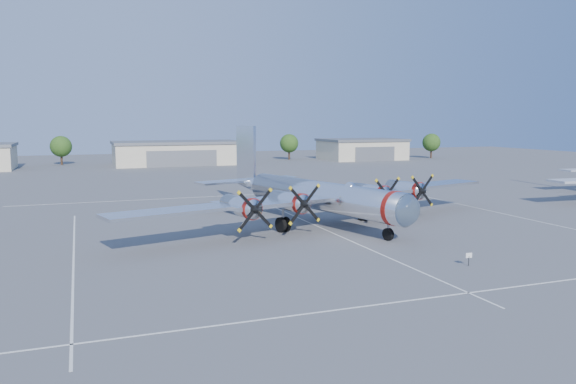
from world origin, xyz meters
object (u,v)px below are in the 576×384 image
object	(u,v)px
tree_east	(289,143)
tree_far_east	(431,142)
hangar_center	(177,153)
tree_west	(61,146)
main_bomber_b29	(314,223)
hangar_east	(362,149)
info_placard	(469,257)

from	to	relation	value
tree_east	tree_far_east	distance (m)	38.83
hangar_center	tree_far_east	distance (m)	68.05
tree_far_east	tree_west	bearing A→B (deg)	173.86
tree_west	tree_far_east	distance (m)	93.54
tree_east	main_bomber_b29	distance (m)	90.83
hangar_center	hangar_east	size ratio (longest dim) A/B	1.39
hangar_east	tree_far_east	world-z (taller)	tree_far_east
tree_west	main_bomber_b29	xyz separation A→B (m)	(25.35, -87.75, -4.22)
main_bomber_b29	info_placard	bearing A→B (deg)	-94.67
tree_west	main_bomber_b29	size ratio (longest dim) A/B	0.15
tree_east	tree_far_east	size ratio (longest dim) A/B	1.00
tree_west	hangar_east	bearing A→B (deg)	-6.28
hangar_center	tree_west	size ratio (longest dim) A/B	4.31
tree_far_east	info_placard	distance (m)	116.13
tree_far_east	info_placard	xyz separation A→B (m)	(-63.95, -96.86, -3.56)
hangar_east	info_placard	size ratio (longest dim) A/B	21.94
tree_far_east	info_placard	size ratio (longest dim) A/B	7.07
hangar_center	info_placard	world-z (taller)	hangar_center
tree_east	tree_far_east	world-z (taller)	same
hangar_east	tree_east	distance (m)	19.04
tree_far_east	info_placard	bearing A→B (deg)	-123.43
tree_east	main_bomber_b29	size ratio (longest dim) A/B	0.15
main_bomber_b29	tree_west	bearing A→B (deg)	90.50
hangar_center	hangar_east	bearing A→B (deg)	0.00
hangar_center	hangar_east	xyz separation A→B (m)	(48.00, 0.00, 0.00)
hangar_east	tree_west	world-z (taller)	tree_west
tree_east	info_placard	distance (m)	108.09
hangar_east	tree_east	world-z (taller)	tree_east
tree_west	main_bomber_b29	bearing A→B (deg)	-73.89
main_bomber_b29	tree_far_east	bearing A→B (deg)	33.36
main_bomber_b29	info_placard	xyz separation A→B (m)	(3.70, -19.11, 0.66)
hangar_center	main_bomber_b29	distance (m)	79.76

